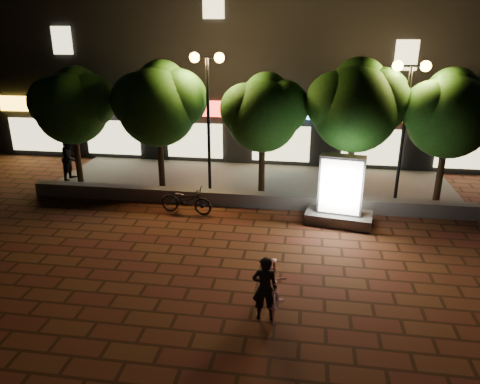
% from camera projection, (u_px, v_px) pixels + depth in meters
% --- Properties ---
extents(ground, '(80.00, 80.00, 0.00)m').
position_uv_depth(ground, '(223.00, 258.00, 12.88)').
color(ground, '#4E2C18').
rests_on(ground, ground).
extents(retaining_wall, '(16.00, 0.45, 0.50)m').
position_uv_depth(retaining_wall, '(244.00, 199.00, 16.50)').
color(retaining_wall, slate).
rests_on(retaining_wall, ground).
extents(sidewalk, '(16.00, 5.00, 0.08)m').
position_uv_depth(sidewalk, '(252.00, 182.00, 18.89)').
color(sidewalk, slate).
rests_on(sidewalk, ground).
extents(building_block, '(28.00, 8.12, 11.30)m').
position_uv_depth(building_block, '(269.00, 49.00, 23.19)').
color(building_block, black).
rests_on(building_block, ground).
extents(tree_far_left, '(3.36, 2.80, 4.63)m').
position_uv_depth(tree_far_left, '(73.00, 103.00, 17.78)').
color(tree_far_left, black).
rests_on(tree_far_left, sidewalk).
extents(tree_left, '(3.60, 3.00, 4.89)m').
position_uv_depth(tree_left, '(159.00, 101.00, 17.23)').
color(tree_left, black).
rests_on(tree_left, sidewalk).
extents(tree_mid, '(3.24, 2.70, 4.50)m').
position_uv_depth(tree_mid, '(264.00, 110.00, 16.75)').
color(tree_mid, black).
rests_on(tree_mid, sidewalk).
extents(tree_right, '(3.72, 3.10, 5.07)m').
position_uv_depth(tree_right, '(357.00, 103.00, 16.17)').
color(tree_right, black).
rests_on(tree_right, sidewalk).
extents(tree_far_right, '(3.48, 2.90, 4.76)m').
position_uv_depth(tree_far_right, '(451.00, 111.00, 15.79)').
color(tree_far_right, black).
rests_on(tree_far_right, sidewalk).
extents(street_lamp_left, '(1.26, 0.36, 5.18)m').
position_uv_depth(street_lamp_left, '(208.00, 88.00, 16.51)').
color(street_lamp_left, black).
rests_on(street_lamp_left, sidewalk).
extents(street_lamp_right, '(1.26, 0.36, 4.98)m').
position_uv_depth(street_lamp_right, '(408.00, 96.00, 15.58)').
color(street_lamp_right, black).
rests_on(street_lamp_right, sidewalk).
extents(ad_kiosk, '(2.28, 1.40, 2.31)m').
position_uv_depth(ad_kiosk, '(340.00, 196.00, 14.82)').
color(ad_kiosk, slate).
rests_on(ad_kiosk, ground).
extents(scooter_pink, '(0.67, 1.85, 1.09)m').
position_uv_depth(scooter_pink, '(274.00, 287.00, 10.44)').
color(scooter_pink, '#ED9EBE').
rests_on(scooter_pink, ground).
extents(rider, '(0.58, 0.40, 1.54)m').
position_uv_depth(rider, '(265.00, 288.00, 9.97)').
color(rider, black).
rests_on(rider, ground).
extents(scooter_parked, '(1.90, 0.84, 0.97)m').
position_uv_depth(scooter_parked, '(186.00, 200.00, 15.76)').
color(scooter_parked, black).
rests_on(scooter_parked, ground).
extents(pedestrian, '(0.75, 0.92, 1.80)m').
position_uv_depth(pedestrian, '(70.00, 158.00, 18.88)').
color(pedestrian, black).
rests_on(pedestrian, sidewalk).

